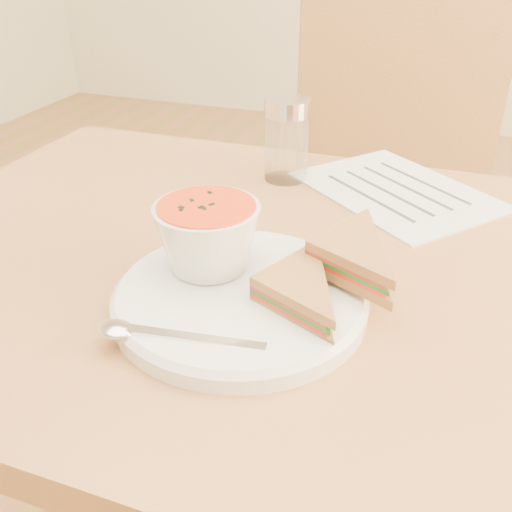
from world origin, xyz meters
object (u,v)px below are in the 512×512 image
at_px(soup_bowl, 208,240).
at_px(condiment_shaker, 287,140).
at_px(dining_table, 271,470).
at_px(plate, 240,299).
at_px(chair_far, 402,258).

relative_size(soup_bowl, condiment_shaker, 0.91).
bearing_deg(dining_table, soup_bowl, -121.59).
xyz_separation_m(dining_table, plate, (-0.00, -0.11, 0.38)).
distance_m(plate, condiment_shaker, 0.35).
distance_m(plate, soup_bowl, 0.07).
bearing_deg(chair_far, plate, 60.62).
xyz_separation_m(chair_far, plate, (-0.12, -0.61, 0.27)).
bearing_deg(soup_bowl, plate, -31.13).
distance_m(chair_far, soup_bowl, 0.68).
height_order(dining_table, condiment_shaker, condiment_shaker).
bearing_deg(plate, soup_bowl, 148.87).
distance_m(dining_table, condiment_shaker, 0.50).
xyz_separation_m(soup_bowl, condiment_shaker, (-0.01, 0.31, 0.01)).
relative_size(dining_table, plate, 3.86).
bearing_deg(condiment_shaker, soup_bowl, -88.18).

